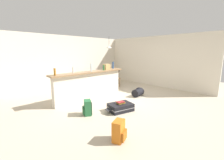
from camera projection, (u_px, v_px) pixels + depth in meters
ground_plane at (114, 99)px, 5.67m from camera, size 13.00×13.00×0.05m
wall_back at (72, 61)px, 7.59m from camera, size 6.60×0.10×2.50m
wall_right at (152, 61)px, 7.72m from camera, size 0.10×6.00×2.50m
partition_half_wall at (90, 86)px, 5.50m from camera, size 2.80×0.20×0.98m
bar_countertop at (90, 72)px, 5.40m from camera, size 2.96×0.40×0.05m
bottle_amber at (55, 72)px, 4.48m from camera, size 0.06×0.06×0.21m
bottle_white at (73, 70)px, 5.01m from camera, size 0.06×0.06×0.20m
bottle_clear at (91, 67)px, 5.31m from camera, size 0.06×0.06×0.30m
bottle_green at (104, 68)px, 5.71m from camera, size 0.07×0.07×0.21m
bottle_blue at (113, 65)px, 6.26m from camera, size 0.06×0.06×0.28m
grocery_bag at (107, 67)px, 5.94m from camera, size 0.26×0.18×0.22m
dining_table at (107, 73)px, 7.85m from camera, size 1.10×0.80×0.74m
dining_chair_near_partition at (114, 76)px, 7.47m from camera, size 0.46×0.46×0.93m
pendant_lamp at (109, 47)px, 7.65m from camera, size 0.34×0.34×0.64m
suitcase_flat_black at (120, 107)px, 4.43m from camera, size 0.88×0.65×0.22m
backpack_orange at (119, 131)px, 2.91m from camera, size 0.33×0.31×0.42m
backpack_green at (87, 108)px, 4.13m from camera, size 0.32×0.33×0.42m
duffel_bag_black at (138, 92)px, 5.88m from camera, size 0.51×0.36×0.34m
book_stack at (121, 102)px, 4.42m from camera, size 0.27×0.21×0.06m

